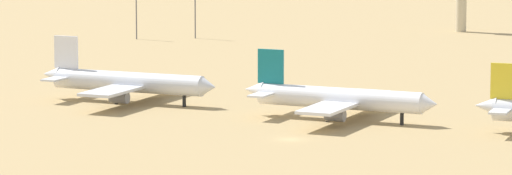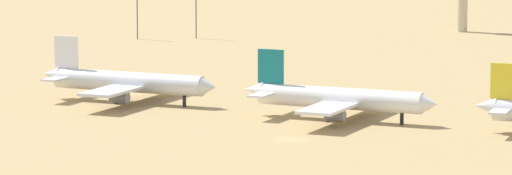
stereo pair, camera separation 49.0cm
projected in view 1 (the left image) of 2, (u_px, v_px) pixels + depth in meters
ground at (290, 140)px, 265.53m from camera, size 4000.00×4000.00×0.00m
parked_jet_white_2 at (127, 82)px, 308.33m from camera, size 40.07×33.51×13.28m
parked_jet_teal_3 at (338, 98)px, 285.93m from camera, size 39.31×32.87×13.03m
light_pole_west at (136, 7)px, 430.69m from camera, size 1.80×0.50×16.35m
light_pole_mid at (195, 4)px, 433.08m from camera, size 1.80×0.50×17.17m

